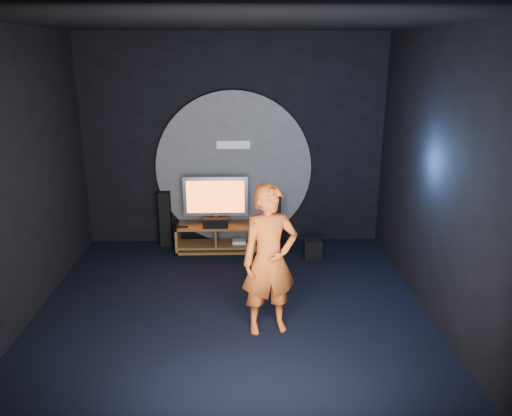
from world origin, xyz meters
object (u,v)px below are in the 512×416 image
Objects in this scene: media_console at (217,239)px; player at (269,260)px; tower_speaker_right at (275,224)px; tower_speaker_left at (166,219)px; subwoofer at (313,248)px; tv at (216,198)px.

player reaches higher than media_console.
tower_speaker_right is (0.96, -0.04, 0.28)m from media_console.
tower_speaker_left is 0.52× the size of player.
tower_speaker_left is at bearing 170.34° from tower_speaker_right.
tower_speaker_left is at bearing 107.53° from player.
subwoofer is at bearing -14.35° from tower_speaker_left.
tv is 1.13× the size of tower_speaker_right.
tv is 1.13× the size of tower_speaker_left.
tower_speaker_right is (0.97, -0.10, -0.41)m from tv.
tower_speaker_right is at bearing 152.54° from subwoofer.
tv reaches higher than media_console.
tv reaches higher than tower_speaker_left.
tower_speaker_right reaches higher than subwoofer.
subwoofer is at bearing -27.46° from tower_speaker_right.
tower_speaker_right reaches higher than media_console.
tv reaches higher than tower_speaker_right.
player is at bearing -110.68° from subwoofer.
media_console is 1.40× the size of tower_speaker_left.
player reaches higher than tower_speaker_left.
player is (-0.82, -2.17, 0.75)m from subwoofer.
tv is at bearing 165.25° from subwoofer.
tower_speaker_left is (-0.87, 0.21, -0.41)m from tv.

